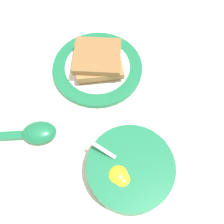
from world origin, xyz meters
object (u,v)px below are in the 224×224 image
(egg_bowl, at_px, (130,169))
(soup_spoon, at_px, (35,133))
(toast_plate, at_px, (97,68))
(toast_sandwich, at_px, (98,60))

(egg_bowl, bearing_deg, soup_spoon, 178.72)
(toast_plate, bearing_deg, toast_sandwich, 29.00)
(egg_bowl, height_order, soup_spoon, egg_bowl)
(toast_plate, bearing_deg, soup_spoon, -105.30)
(toast_sandwich, height_order, soup_spoon, toast_sandwich)
(toast_plate, distance_m, soup_spoon, 0.22)
(egg_bowl, xyz_separation_m, toast_sandwich, (-0.16, 0.22, 0.01))
(toast_plate, height_order, soup_spoon, soup_spoon)
(egg_bowl, bearing_deg, toast_sandwich, 125.42)
(toast_sandwich, bearing_deg, egg_bowl, -54.58)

